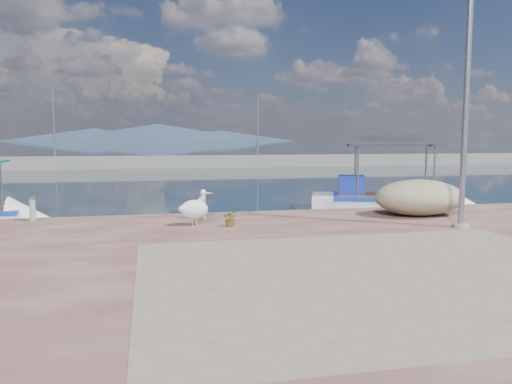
% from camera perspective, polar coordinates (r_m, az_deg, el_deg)
% --- Properties ---
extents(ground, '(1400.00, 1400.00, 0.00)m').
position_cam_1_polar(ground, '(11.97, 3.89, -8.11)').
color(ground, '#162635').
rests_on(ground, ground).
extents(quay, '(44.00, 22.00, 0.50)m').
position_cam_1_polar(quay, '(6.65, 19.16, -18.10)').
color(quay, '#552A24').
rests_on(quay, ground).
extents(quay_patch, '(9.00, 7.00, 0.01)m').
position_cam_1_polar(quay_patch, '(9.50, 14.92, -8.95)').
color(quay_patch, gray).
rests_on(quay_patch, quay).
extents(breakwater, '(120.00, 2.20, 7.50)m').
position_cam_1_polar(breakwater, '(51.30, -8.61, 3.44)').
color(breakwater, gray).
rests_on(breakwater, ground).
extents(mountains, '(370.00, 280.00, 22.00)m').
position_cam_1_polar(mountains, '(661.22, -11.63, 6.56)').
color(mountains, '#28384C').
rests_on(mountains, ground).
extents(boat_right, '(6.97, 4.31, 3.19)m').
position_cam_1_polar(boat_right, '(21.19, 15.09, -1.39)').
color(boat_right, white).
rests_on(boat_right, ground).
extents(pelican, '(1.07, 0.68, 1.01)m').
position_cam_1_polar(pelican, '(14.10, -7.00, -1.92)').
color(pelican, tan).
rests_on(pelican, quay).
extents(lamp_post, '(0.44, 0.96, 7.00)m').
position_cam_1_polar(lamp_post, '(14.77, 22.80, 8.98)').
color(lamp_post, gray).
rests_on(lamp_post, quay).
extents(bollard_near, '(0.26, 0.26, 0.80)m').
position_cam_1_polar(bollard_near, '(15.23, -6.14, -1.48)').
color(bollard_near, gray).
rests_on(bollard_near, quay).
extents(bollard_far, '(0.24, 0.24, 0.73)m').
position_cam_1_polar(bollard_far, '(16.24, -24.19, -1.65)').
color(bollard_far, gray).
rests_on(bollard_far, quay).
extents(potted_plant, '(0.47, 0.42, 0.46)m').
position_cam_1_polar(potted_plant, '(13.93, -2.93, -3.01)').
color(potted_plant, '#33722D').
rests_on(potted_plant, quay).
extents(net_pile_c, '(2.91, 2.08, 1.14)m').
position_cam_1_polar(net_pile_c, '(16.74, 18.14, -0.59)').
color(net_pile_c, tan).
rests_on(net_pile_c, quay).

